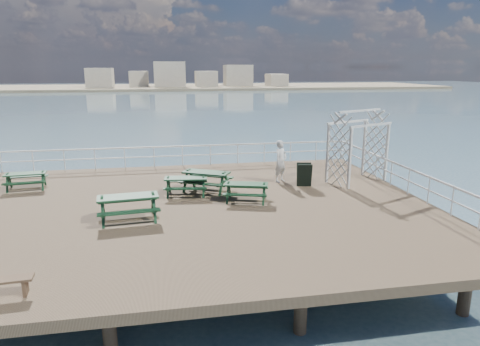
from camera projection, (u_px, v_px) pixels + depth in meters
name	position (u px, v px, depth m)	size (l,w,h in m)	color
ground	(192.00, 210.00, 16.11)	(18.00, 14.00, 0.30)	brown
sea_backdrop	(201.00, 84.00, 146.38)	(300.00, 300.00, 9.20)	#476677
railing	(186.00, 168.00, 18.30)	(17.77, 13.76, 1.10)	silver
picnic_table_a	(26.00, 177.00, 18.21)	(1.77, 1.49, 0.80)	#13341D
picnic_table_b	(206.00, 177.00, 17.92)	(2.43, 2.28, 0.94)	#13341D
picnic_table_c	(186.00, 182.00, 17.36)	(1.86, 1.57, 0.83)	#13341D
picnic_table_d	(128.00, 203.00, 14.46)	(2.16, 1.81, 0.97)	#13341D
picnic_table_e	(246.00, 188.00, 16.53)	(1.98, 1.76, 0.81)	#13341D
trellis_arbor	(358.00, 150.00, 19.16)	(2.95, 2.31, 3.25)	silver
sandwich_board	(304.00, 175.00, 18.61)	(0.71, 0.58, 1.04)	black
person	(281.00, 161.00, 19.23)	(0.69, 0.46, 1.90)	silver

